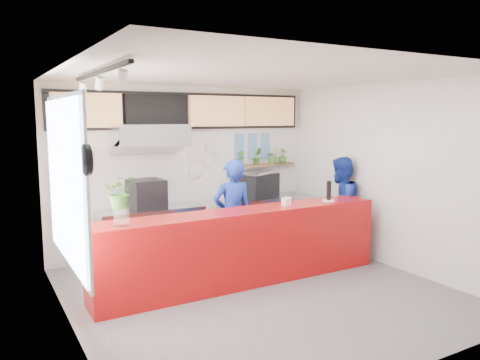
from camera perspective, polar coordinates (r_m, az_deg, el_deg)
name	(u,v)px	position (r m, az deg, el deg)	size (l,w,h in m)	color
floor	(258,291)	(6.80, 2.26, -13.40)	(5.00, 5.00, 0.00)	slate
ceiling	(260,75)	(6.36, 2.41, 12.69)	(5.00, 5.00, 0.00)	silver
wall_back	(186,169)	(8.61, -6.54, 1.35)	(5.00, 5.00, 0.00)	white
wall_left	(68,203)	(5.52, -20.25, -2.65)	(5.00, 5.00, 0.00)	white
wall_right	(389,175)	(8.01, 17.66, 0.56)	(5.00, 5.00, 0.00)	white
service_counter	(244,247)	(6.95, 0.52, -8.13)	(4.50, 0.60, 1.10)	#A70B0C
cream_band	(186,108)	(8.55, -6.63, 8.69)	(5.00, 0.02, 0.80)	beige
prep_bench	(151,234)	(8.24, -10.74, -6.45)	(1.80, 0.60, 0.90)	#B2B5BA
panini_oven	(146,194)	(8.08, -11.35, -1.70)	(0.55, 0.55, 0.50)	black
extraction_hood	(150,135)	(7.95, -10.93, 5.43)	(1.20, 0.70, 0.35)	#B2B5BA
hood_lip	(150,147)	(7.96, -10.90, 4.00)	(1.20, 0.70, 0.08)	#B2B5BA
right_bench	(264,219)	(9.22, 2.93, -4.80)	(1.80, 0.60, 0.90)	#B2B5BA
espresso_machine	(258,186)	(9.02, 2.19, -0.68)	(0.72, 0.51, 0.46)	black
espresso_tray	(258,173)	(8.99, 2.19, 0.88)	(0.61, 0.42, 0.06)	silver
herb_shelf	(263,165)	(9.27, 2.83, 1.84)	(1.40, 0.18, 0.04)	brown
menu_board_far_left	(87,110)	(7.92, -18.14, 8.08)	(1.10, 0.10, 0.55)	tan
menu_board_mid_left	(157,111)	(8.23, -10.13, 8.31)	(1.10, 0.10, 0.55)	black
menu_board_mid_right	(217,111)	(8.70, -2.84, 8.38)	(1.10, 0.10, 0.55)	tan
menu_board_far_right	(270,111)	(9.28, 3.62, 8.33)	(1.10, 0.10, 0.55)	tan
soffit	(186,111)	(8.53, -6.54, 8.36)	(4.80, 0.04, 0.65)	black
window_pane	(65,182)	(5.79, -20.55, -0.20)	(0.04, 2.20, 1.90)	silver
window_frame	(67,182)	(5.79, -20.35, -0.18)	(0.03, 2.30, 2.00)	#B2B5BA
wall_clock_rim	(87,160)	(4.58, -18.17, 2.35)	(0.30, 0.30, 0.05)	black
wall_clock_face	(90,160)	(4.58, -17.81, 2.37)	(0.26, 0.26, 0.02)	white
track_rail	(99,72)	(5.54, -16.78, 12.50)	(0.05, 2.40, 0.04)	black
dec_plate_a	(194,155)	(8.62, -5.57, 3.04)	(0.24, 0.24, 0.03)	silver
dec_plate_b	(209,160)	(8.76, -3.77, 2.48)	(0.24, 0.24, 0.03)	silver
dec_plate_c	(195,171)	(8.65, -5.55, 1.06)	(0.24, 0.24, 0.03)	silver
dec_plate_d	(212,146)	(8.76, -3.49, 4.12)	(0.24, 0.24, 0.03)	silver
photo_frame_a	(239,140)	(9.05, -0.10, 4.88)	(0.20, 0.02, 0.25)	#598CBF
photo_frame_b	(252,140)	(9.20, 1.53, 4.93)	(0.20, 0.02, 0.25)	#598CBF
photo_frame_c	(265,139)	(9.36, 3.10, 4.96)	(0.20, 0.02, 0.25)	#598CBF
photo_frame_d	(239,153)	(9.06, -0.10, 3.30)	(0.20, 0.02, 0.25)	#598CBF
photo_frame_e	(252,152)	(9.21, 1.52, 3.37)	(0.20, 0.02, 0.25)	#598CBF
photo_frame_f	(265,152)	(9.37, 3.09, 3.44)	(0.20, 0.02, 0.25)	#598CBF
staff_center	(232,216)	(7.43, -0.93, -4.37)	(0.65, 0.43, 1.78)	#162E98
staff_right	(340,206)	(8.53, 12.10, -3.10)	(0.85, 0.66, 1.75)	#162E98
herb_a	(241,158)	(9.00, 0.16, 2.72)	(0.15, 0.10, 0.29)	#396F26
herb_b	(257,156)	(9.18, 2.11, 2.96)	(0.18, 0.15, 0.33)	#396F26
herb_c	(272,157)	(9.37, 3.92, 2.86)	(0.25, 0.21, 0.27)	#396F26
herb_d	(283,156)	(9.52, 5.23, 2.98)	(0.16, 0.15, 0.29)	#396F26
glass_vase	(121,216)	(6.00, -14.28, -4.32)	(0.20, 0.20, 0.24)	white
basil_vase	(120,192)	(5.95, -14.38, -1.43)	(0.37, 0.32, 0.41)	#396F26
napkin_holder	(286,202)	(7.19, 5.69, -2.64)	(0.14, 0.09, 0.12)	white
white_plate	(329,200)	(7.68, 10.75, -2.46)	(0.20, 0.20, 0.02)	white
pepper_mill	(329,191)	(7.66, 10.78, -1.27)	(0.08, 0.08, 0.31)	black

